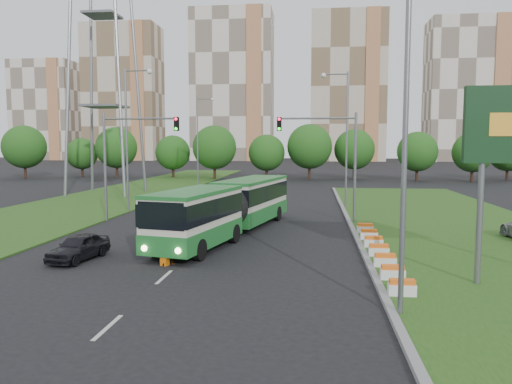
# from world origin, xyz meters

# --- Properties ---
(ground) EXTENTS (360.00, 360.00, 0.00)m
(ground) POSITION_xyz_m (0.00, 0.00, 0.00)
(ground) COLOR black
(ground) RESTS_ON ground
(grass_median) EXTENTS (14.00, 60.00, 0.15)m
(grass_median) POSITION_xyz_m (13.00, 8.00, 0.07)
(grass_median) COLOR #224E16
(grass_median) RESTS_ON ground
(median_kerb) EXTENTS (0.30, 60.00, 0.18)m
(median_kerb) POSITION_xyz_m (6.05, 8.00, 0.09)
(median_kerb) COLOR gray
(median_kerb) RESTS_ON ground
(left_verge) EXTENTS (12.00, 110.00, 0.10)m
(left_verge) POSITION_xyz_m (-18.00, 25.00, 0.05)
(left_verge) COLOR #224E16
(left_verge) RESTS_ON ground
(lane_markings) EXTENTS (0.20, 100.00, 0.01)m
(lane_markings) POSITION_xyz_m (-3.00, 20.00, 0.00)
(lane_markings) COLOR #B7B7B0
(lane_markings) RESTS_ON ground
(flower_planters) EXTENTS (1.10, 13.70, 0.60)m
(flower_planters) POSITION_xyz_m (6.70, -1.40, 0.45)
(flower_planters) COLOR white
(flower_planters) RESTS_ON grass_median
(traffic_mast_median) EXTENTS (5.76, 0.32, 8.00)m
(traffic_mast_median) POSITION_xyz_m (4.78, 10.00, 5.35)
(traffic_mast_median) COLOR slate
(traffic_mast_median) RESTS_ON ground
(traffic_mast_left) EXTENTS (5.76, 0.32, 8.00)m
(traffic_mast_left) POSITION_xyz_m (-10.38, 9.00, 5.35)
(traffic_mast_left) COLOR slate
(traffic_mast_left) RESTS_ON ground
(street_lamps) EXTENTS (36.00, 60.00, 12.00)m
(street_lamps) POSITION_xyz_m (-3.00, 10.00, 6.00)
(street_lamps) COLOR slate
(street_lamps) RESTS_ON ground
(tree_line) EXTENTS (120.00, 8.00, 9.00)m
(tree_line) POSITION_xyz_m (10.00, 55.00, 4.50)
(tree_line) COLOR #1B4E14
(tree_line) RESTS_ON ground
(apartment_tower_west) EXTENTS (26.00, 15.00, 48.00)m
(apartment_tower_west) POSITION_xyz_m (-65.00, 150.00, 24.00)
(apartment_tower_west) COLOR beige
(apartment_tower_west) RESTS_ON ground
(apartment_tower_cwest) EXTENTS (28.00, 15.00, 52.00)m
(apartment_tower_cwest) POSITION_xyz_m (-25.00, 150.00, 26.00)
(apartment_tower_cwest) COLOR silver
(apartment_tower_cwest) RESTS_ON ground
(apartment_tower_ceast) EXTENTS (25.00, 15.00, 50.00)m
(apartment_tower_ceast) POSITION_xyz_m (15.00, 150.00, 25.00)
(apartment_tower_ceast) COLOR beige
(apartment_tower_ceast) RESTS_ON ground
(apartment_tower_east) EXTENTS (27.00, 15.00, 47.00)m
(apartment_tower_east) POSITION_xyz_m (55.00, 150.00, 23.50)
(apartment_tower_east) COLOR silver
(apartment_tower_east) RESTS_ON ground
(midrise_west) EXTENTS (22.00, 14.00, 36.00)m
(midrise_west) POSITION_xyz_m (-95.00, 150.00, 18.00)
(midrise_west) COLOR silver
(midrise_west) RESTS_ON ground
(articulated_bus) EXTENTS (2.72, 17.43, 2.87)m
(articulated_bus) POSITION_xyz_m (-2.01, 4.40, 1.76)
(articulated_bus) COLOR beige
(articulated_bus) RESTS_ON ground
(car_left_near) EXTENTS (2.13, 4.03, 1.31)m
(car_left_near) POSITION_xyz_m (-8.17, -3.35, 0.65)
(car_left_near) COLOR black
(car_left_near) RESTS_ON ground
(car_left_far) EXTENTS (2.21, 4.42, 1.39)m
(car_left_far) POSITION_xyz_m (-7.04, 10.74, 0.70)
(car_left_far) COLOR black
(car_left_far) RESTS_ON ground
(pedestrian) EXTENTS (0.42, 0.60, 1.58)m
(pedestrian) POSITION_xyz_m (-3.27, -3.57, 0.79)
(pedestrian) COLOR gray
(pedestrian) RESTS_ON ground
(shopping_trolley) EXTENTS (0.35, 0.37, 0.60)m
(shopping_trolley) POSITION_xyz_m (-3.59, -3.96, 0.30)
(shopping_trolley) COLOR orange
(shopping_trolley) RESTS_ON ground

